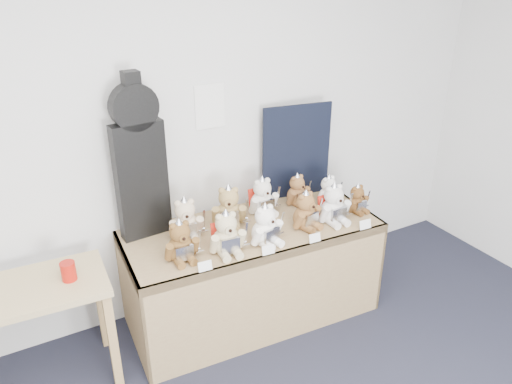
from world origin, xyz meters
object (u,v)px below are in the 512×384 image
side_table (30,306)px  teddy_front_end (357,200)px  teddy_front_far_left (181,243)px  teddy_front_centre (266,227)px  teddy_front_left (227,235)px  teddy_back_centre_right (263,198)px  guitar_case (139,160)px  teddy_back_end (329,192)px  teddy_back_right (297,191)px  teddy_front_right (306,212)px  red_cup (68,271)px  teddy_back_centre_left (229,208)px  display_table (257,252)px  teddy_back_left (186,221)px  teddy_front_far_right (334,205)px

side_table → teddy_front_end: bearing=-1.5°
teddy_front_far_left → teddy_front_centre: teddy_front_centre is taller
teddy_front_left → teddy_back_centre_right: 0.57m
guitar_case → teddy_back_end: 1.38m
teddy_back_right → teddy_back_centre_right: bearing=170.3°
teddy_front_centre → teddy_front_right: bearing=-3.4°
red_cup → teddy_back_centre_right: (1.35, 0.17, 0.06)m
teddy_front_centre → teddy_back_end: size_ratio=1.18×
teddy_front_far_left → teddy_front_end: size_ratio=1.27×
red_cup → teddy_front_centre: 1.18m
teddy_back_centre_left → teddy_back_end: bearing=17.4°
teddy_front_far_left → teddy_front_right: same height
display_table → teddy_front_far_left: teddy_front_far_left is taller
teddy_back_centre_left → teddy_back_centre_right: size_ratio=1.07×
side_table → teddy_back_left: (0.98, 0.08, 0.25)m
display_table → teddy_front_centre: 0.31m
guitar_case → red_cup: size_ratio=9.52×
display_table → teddy_front_far_right: 0.61m
teddy_front_far_right → teddy_front_far_left: bearing=176.9°
teddy_front_far_left → teddy_front_left: size_ratio=0.93×
teddy_front_far_right → teddy_back_left: teddy_front_far_right is taller
teddy_front_left → teddy_front_far_right: (0.81, 0.00, -0.00)m
teddy_back_left → teddy_back_right: (0.89, 0.06, -0.02)m
side_table → teddy_front_centre: bearing=-6.5°
display_table → teddy_front_left: 0.41m
teddy_front_left → teddy_back_left: (-0.15, 0.29, -0.00)m
teddy_front_right → teddy_back_right: (0.14, 0.32, -0.01)m
side_table → teddy_front_end: teddy_front_end is taller
red_cup → teddy_front_left: bearing=-10.9°
red_cup → teddy_front_right: (1.50, -0.14, 0.06)m
display_table → teddy_front_far_right: bearing=-9.5°
teddy_back_left → display_table: bearing=-10.0°
side_table → teddy_back_right: teddy_back_right is taller
side_table → guitar_case: size_ratio=0.83×
teddy_front_far_right → teddy_back_end: bearing=60.6°
teddy_front_far_right → teddy_back_right: teddy_front_far_right is taller
teddy_front_left → teddy_front_centre: teddy_front_left is taller
display_table → teddy_back_left: bearing=162.5°
teddy_front_centre → teddy_back_centre_right: (0.19, 0.37, -0.00)m
teddy_front_left → teddy_back_end: bearing=19.3°
red_cup → teddy_back_end: (1.83, 0.05, 0.05)m
teddy_front_far_left → teddy_front_end: (1.32, -0.02, -0.02)m
red_cup → teddy_front_far_right: teddy_front_far_right is taller
display_table → teddy_back_centre_left: 0.35m
teddy_front_left → teddy_front_right: bearing=8.6°
teddy_back_left → red_cup: bearing=-160.4°
teddy_front_left → teddy_back_right: teddy_front_left is taller
guitar_case → teddy_front_centre: size_ratio=3.54×
teddy_front_far_left → teddy_back_centre_right: 0.78m
teddy_front_end → guitar_case: bearing=156.9°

